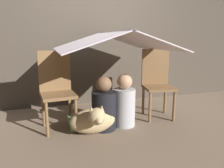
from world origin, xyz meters
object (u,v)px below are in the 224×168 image
object	(u,v)px
person_second	(124,103)
dog	(93,120)
person_front	(104,107)
chair_left	(57,87)
chair_right	(157,81)

from	to	relation	value
person_second	dog	size ratio (longest dim) A/B	1.23
person_front	person_second	xyz separation A→B (m)	(0.27, 0.03, 0.01)
chair_left	person_second	bearing A→B (deg)	-20.13
chair_left	person_second	size ratio (longest dim) A/B	1.43
chair_right	person_front	distance (m)	0.87
person_second	person_front	bearing A→B (deg)	-173.42
chair_left	person_front	world-z (taller)	chair_left
chair_left	person_front	size ratio (longest dim) A/B	1.45
dog	chair_right	bearing A→B (deg)	19.51
chair_left	person_front	xyz separation A→B (m)	(0.51, -0.23, -0.22)
person_front	dog	distance (m)	0.22
chair_left	dog	size ratio (longest dim) A/B	1.76
chair_left	chair_right	size ratio (longest dim) A/B	1.00
chair_right	person_front	size ratio (longest dim) A/B	1.45
chair_right	person_second	bearing A→B (deg)	-149.78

